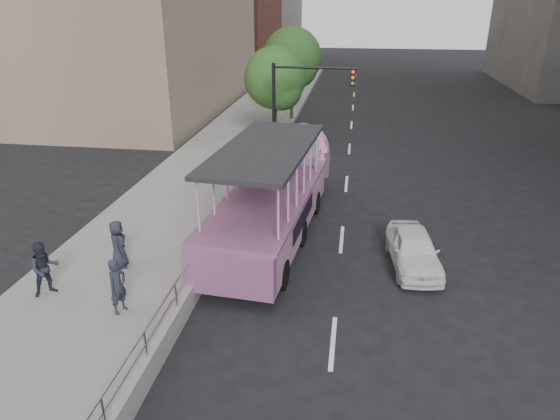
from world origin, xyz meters
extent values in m
plane|color=black|center=(0.00, 0.00, 0.00)|extent=(160.00, 160.00, 0.00)
cube|color=gray|center=(-5.75, 10.00, 0.15)|extent=(5.50, 80.00, 0.30)
cube|color=gray|center=(-3.12, 2.00, 0.48)|extent=(0.24, 30.00, 0.36)
cylinder|color=silver|center=(-3.12, -6.00, 1.01)|extent=(0.07, 0.07, 0.70)
cylinder|color=silver|center=(-3.12, -4.00, 1.01)|extent=(0.07, 0.07, 0.70)
cylinder|color=silver|center=(-3.12, -2.00, 1.01)|extent=(0.07, 0.07, 0.70)
cylinder|color=silver|center=(-3.12, 0.00, 1.01)|extent=(0.07, 0.07, 0.70)
cylinder|color=silver|center=(-3.12, 2.00, 1.01)|extent=(0.07, 0.07, 0.70)
cylinder|color=silver|center=(-3.12, 4.00, 1.01)|extent=(0.07, 0.07, 0.70)
cylinder|color=silver|center=(-3.12, 6.00, 1.01)|extent=(0.07, 0.07, 0.70)
cylinder|color=silver|center=(-3.12, 8.00, 1.01)|extent=(0.07, 0.07, 0.70)
cylinder|color=silver|center=(-3.12, 10.00, 1.01)|extent=(0.07, 0.07, 0.70)
cylinder|color=silver|center=(-3.12, 12.00, 1.01)|extent=(0.07, 0.07, 0.70)
cylinder|color=silver|center=(-3.12, 2.00, 1.01)|extent=(0.06, 22.00, 0.06)
cylinder|color=silver|center=(-3.12, 2.00, 1.34)|extent=(0.06, 22.00, 0.06)
cylinder|color=black|center=(-3.01, 0.58, 0.47)|extent=(0.44, 0.97, 0.94)
cylinder|color=black|center=(-0.72, 0.39, 0.47)|extent=(0.44, 0.97, 0.94)
cylinder|color=black|center=(-2.77, 3.50, 0.47)|extent=(0.44, 0.97, 0.94)
cylinder|color=black|center=(-0.47, 3.31, 0.47)|extent=(0.44, 0.97, 0.94)
cylinder|color=black|center=(-2.52, 6.42, 0.47)|extent=(0.44, 0.97, 0.94)
cylinder|color=black|center=(-0.22, 6.23, 0.47)|extent=(0.44, 0.97, 0.94)
cube|color=pink|center=(-1.60, 3.61, 1.07)|extent=(3.33, 8.77, 1.31)
cube|color=pink|center=(-1.18, 8.62, 1.33)|extent=(2.74, 2.43, 1.64)
cylinder|color=pink|center=(-1.10, 9.51, 1.65)|extent=(2.51, 0.94, 2.46)
cube|color=#8B517B|center=(-1.97, -0.82, 1.07)|extent=(2.64, 0.59, 1.31)
cube|color=#8B517B|center=(-1.60, 3.61, 1.79)|extent=(3.48, 9.10, 0.13)
cube|color=black|center=(-1.64, 3.20, 3.55)|extent=(3.35, 7.12, 0.15)
cube|color=gray|center=(-1.33, 6.79, 2.43)|extent=(2.42, 0.41, 1.10)
cube|color=pink|center=(-1.29, 7.26, 2.11)|extent=(2.38, 1.24, 0.52)
imported|color=white|center=(3.36, 2.37, 0.61)|extent=(1.82, 3.72, 1.22)
imported|color=#252936|center=(-4.75, -1.91, 1.08)|extent=(0.53, 0.66, 1.57)
imported|color=#252936|center=(-7.18, -1.38, 1.11)|extent=(1.00, 0.99, 1.62)
imported|color=#252936|center=(-5.84, 0.42, 1.08)|extent=(0.70, 0.88, 1.56)
cylinder|color=black|center=(-2.73, 4.97, 1.13)|extent=(0.07, 0.07, 2.25)
cube|color=#0C1059|center=(-2.73, 4.97, 2.07)|extent=(0.16, 0.54, 0.81)
cube|color=white|center=(-2.70, 4.97, 2.07)|extent=(0.10, 0.35, 0.50)
cylinder|color=black|center=(-2.90, 12.50, 2.60)|extent=(0.18, 0.18, 5.20)
cylinder|color=black|center=(-0.90, 12.50, 5.00)|extent=(4.20, 0.12, 0.12)
cube|color=black|center=(1.00, 12.50, 4.55)|extent=(0.28, 0.22, 0.85)
sphere|color=red|center=(1.00, 12.37, 4.85)|extent=(0.16, 0.16, 0.16)
cylinder|color=#372719|center=(-3.40, 16.00, 1.54)|extent=(0.22, 0.22, 3.08)
sphere|color=#285421|center=(-3.40, 16.00, 3.96)|extent=(3.52, 3.52, 3.52)
sphere|color=#285421|center=(-3.00, 15.70, 3.41)|extent=(2.42, 2.42, 2.42)
cylinder|color=#372719|center=(-3.20, 22.00, 1.74)|extent=(0.22, 0.22, 3.47)
sphere|color=#285421|center=(-3.20, 22.00, 4.46)|extent=(3.97, 3.97, 3.97)
sphere|color=#285421|center=(-2.80, 21.70, 3.84)|extent=(2.73, 2.73, 2.73)
camera|label=1|loc=(1.23, -12.51, 8.14)|focal=32.00mm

